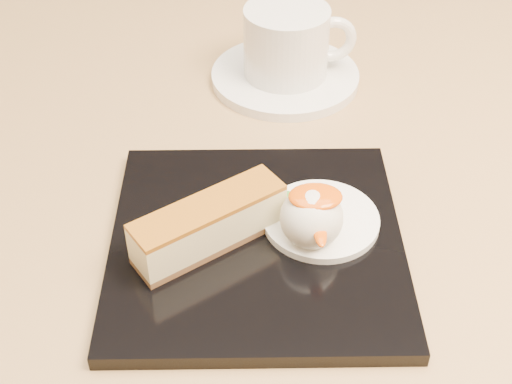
{
  "coord_description": "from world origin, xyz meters",
  "views": [
    {
      "loc": [
        0.02,
        -0.47,
        1.11
      ],
      "look_at": [
        0.03,
        -0.07,
        0.76
      ],
      "focal_mm": 50.0,
      "sensor_mm": 36.0,
      "label": 1
    }
  ],
  "objects_px": {
    "table": "(225,297)",
    "coffee_cup": "(288,41)",
    "dessert_plate": "(257,243)",
    "ice_cream_scoop": "(312,218)",
    "cheesecake": "(209,224)",
    "saucer": "(285,76)"
  },
  "relations": [
    {
      "from": "cheesecake",
      "to": "coffee_cup",
      "type": "height_order",
      "value": "coffee_cup"
    },
    {
      "from": "dessert_plate",
      "to": "cheesecake",
      "type": "bearing_deg",
      "value": -171.87
    },
    {
      "from": "dessert_plate",
      "to": "ice_cream_scoop",
      "type": "height_order",
      "value": "ice_cream_scoop"
    },
    {
      "from": "coffee_cup",
      "to": "cheesecake",
      "type": "bearing_deg",
      "value": -111.33
    },
    {
      "from": "ice_cream_scoop",
      "to": "saucer",
      "type": "distance_m",
      "value": 0.25
    },
    {
      "from": "ice_cream_scoop",
      "to": "table",
      "type": "bearing_deg",
      "value": 127.28
    },
    {
      "from": "table",
      "to": "dessert_plate",
      "type": "relative_size",
      "value": 3.64
    },
    {
      "from": "table",
      "to": "coffee_cup",
      "type": "xyz_separation_m",
      "value": [
        0.07,
        0.15,
        0.2
      ]
    },
    {
      "from": "dessert_plate",
      "to": "cheesecake",
      "type": "xyz_separation_m",
      "value": [
        -0.04,
        -0.0,
        0.03
      ]
    },
    {
      "from": "cheesecake",
      "to": "saucer",
      "type": "relative_size",
      "value": 0.77
    },
    {
      "from": "dessert_plate",
      "to": "cheesecake",
      "type": "distance_m",
      "value": 0.04
    },
    {
      "from": "cheesecake",
      "to": "saucer",
      "type": "height_order",
      "value": "cheesecake"
    },
    {
      "from": "ice_cream_scoop",
      "to": "coffee_cup",
      "type": "height_order",
      "value": "coffee_cup"
    },
    {
      "from": "coffee_cup",
      "to": "table",
      "type": "bearing_deg",
      "value": -118.43
    },
    {
      "from": "saucer",
      "to": "coffee_cup",
      "type": "height_order",
      "value": "coffee_cup"
    },
    {
      "from": "table",
      "to": "dessert_plate",
      "type": "height_order",
      "value": "dessert_plate"
    },
    {
      "from": "dessert_plate",
      "to": "cheesecake",
      "type": "relative_size",
      "value": 1.9
    },
    {
      "from": "dessert_plate",
      "to": "coffee_cup",
      "type": "xyz_separation_m",
      "value": [
        0.04,
        0.24,
        0.04
      ]
    },
    {
      "from": "table",
      "to": "cheesecake",
      "type": "relative_size",
      "value": 6.9
    },
    {
      "from": "table",
      "to": "saucer",
      "type": "relative_size",
      "value": 5.33
    },
    {
      "from": "coffee_cup",
      "to": "ice_cream_scoop",
      "type": "bearing_deg",
      "value": -94.32
    },
    {
      "from": "cheesecake",
      "to": "coffee_cup",
      "type": "relative_size",
      "value": 1.03
    }
  ]
}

